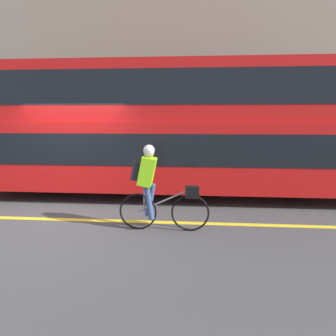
{
  "coord_description": "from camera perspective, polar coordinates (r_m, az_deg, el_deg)",
  "views": [
    {
      "loc": [
        2.72,
        -5.15,
        2.23
      ],
      "look_at": [
        2.3,
        0.79,
        1.03
      ],
      "focal_mm": 28.0,
      "sensor_mm": 36.0,
      "label": 1
    }
  ],
  "objects": [
    {
      "name": "ground_plane",
      "position": [
        6.24,
        -22.5,
        -10.43
      ],
      "size": [
        80.0,
        80.0,
        0.0
      ],
      "primitive_type": "plane",
      "color": "#424244"
    },
    {
      "name": "road_center_line",
      "position": [
        6.27,
        -22.36,
        -10.29
      ],
      "size": [
        50.0,
        0.14,
        0.01
      ],
      "primitive_type": "cube",
      "color": "yellow",
      "rests_on": "ground_plane"
    },
    {
      "name": "sidewalk_curb",
      "position": [
        10.93,
        -10.43,
        -0.24
      ],
      "size": [
        60.0,
        1.9,
        0.12
      ],
      "color": "gray",
      "rests_on": "ground_plane"
    },
    {
      "name": "building_facade",
      "position": [
        11.93,
        -9.78,
        20.38
      ],
      "size": [
        60.0,
        0.3,
        8.25
      ],
      "color": "gray",
      "rests_on": "ground_plane"
    },
    {
      "name": "bus",
      "position": [
        7.33,
        0.76,
        9.38
      ],
      "size": [
        10.84,
        2.45,
        3.51
      ],
      "color": "black",
      "rests_on": "ground_plane"
    },
    {
      "name": "cyclist_on_bike",
      "position": [
        5.03,
        -2.95,
        -3.87
      ],
      "size": [
        1.76,
        0.32,
        1.69
      ],
      "color": "black",
      "rests_on": "ground_plane"
    },
    {
      "name": "trash_bin",
      "position": [
        10.41,
        7.52,
        2.21
      ],
      "size": [
        0.58,
        0.58,
        0.93
      ],
      "color": "#194C23",
      "rests_on": "sidewalk_curb"
    },
    {
      "name": "street_sign_post",
      "position": [
        10.33,
        9.56,
        6.91
      ],
      "size": [
        0.36,
        0.09,
        2.37
      ],
      "color": "#59595B",
      "rests_on": "sidewalk_curb"
    }
  ]
}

